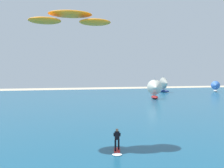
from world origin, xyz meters
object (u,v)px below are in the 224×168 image
Objects in this scene: kitesurfer at (117,144)px; sailboat_mid_left at (155,89)px; sailboat_heeled_over at (216,86)px; sailboat_trailing at (165,85)px; kite at (70,19)px.

sailboat_mid_left reaches higher than kitesurfer.
kitesurfer is 72.03m from sailboat_heeled_over.
sailboat_trailing is 23.06m from sailboat_mid_left.
sailboat_mid_left is at bearing 59.88° from kitesurfer.
kite is 72.94m from sailboat_heeled_over.
kite reaches higher than sailboat_heeled_over.
sailboat_heeled_over is (17.37, -2.66, -0.63)m from sailboat_trailing.
sailboat_heeled_over is at bearing -8.70° from sailboat_trailing.
sailboat_mid_left is at bearing 54.17° from kite.
sailboat_mid_left reaches higher than sailboat_heeled_over.
sailboat_mid_left is at bearing -124.24° from sailboat_trailing.
kitesurfer is 0.40× the size of sailboat_mid_left.
sailboat_trailing reaches higher than sailboat_mid_left.
sailboat_trailing is (36.29, 51.37, -7.60)m from kite.
sailboat_heeled_over reaches higher than kitesurfer.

